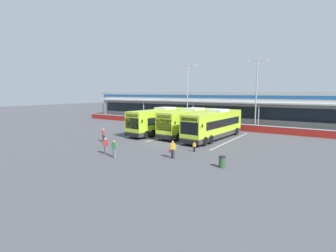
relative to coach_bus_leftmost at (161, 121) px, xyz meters
The scene contains 18 objects.
ground_plane 7.39m from the coach_bus_leftmost, 53.35° to the right, with size 200.00×200.00×0.00m, color #4C4C51.
terminal_building 21.61m from the coach_bus_leftmost, 78.55° to the left, with size 70.00×13.00×6.00m.
red_barrier_wall 9.81m from the coach_bus_leftmost, 63.91° to the left, with size 60.00×0.40×1.10m.
coach_bus_leftmost is the anchor object (origin of this frame).
coach_bus_left_centre 4.40m from the coach_bus_leftmost, 11.86° to the left, with size 3.48×12.28×3.78m.
coach_bus_centre 8.27m from the coach_bus_leftmost, ahead, with size 3.48×12.28×3.78m.
bay_stripe_far_west 2.70m from the coach_bus_leftmost, behind, with size 0.14×13.00×0.01m, color silver.
bay_stripe_west 2.83m from the coach_bus_leftmost, ahead, with size 0.14×13.00×0.01m, color silver.
bay_stripe_mid_west 6.63m from the coach_bus_leftmost, ahead, with size 0.14×13.00×0.01m, color silver.
bay_stripe_centre 10.73m from the coach_bus_leftmost, ahead, with size 0.14×13.00×0.01m, color silver.
pedestrian_with_handbag 14.33m from the coach_bus_leftmost, 50.75° to the right, with size 0.65×0.42×1.62m.
pedestrian_in_dark_coat 14.57m from the coach_bus_leftmost, 72.21° to the right, with size 0.53×0.30×1.62m.
pedestrian_child 12.31m from the coach_bus_leftmost, 38.97° to the right, with size 0.33×0.19×1.00m.
pedestrian_near_bin 13.72m from the coach_bus_leftmost, 78.19° to the right, with size 0.53×0.33×1.62m.
pedestrian_approaching_bus 9.49m from the coach_bus_leftmost, 102.99° to the right, with size 0.51×0.41×1.62m.
lamp_post_west 12.09m from the coach_bus_leftmost, 99.36° to the left, with size 3.24×0.28×11.00m.
lamp_post_centre 15.67m from the coach_bus_leftmost, 44.26° to the left, with size 3.24×0.28×11.00m.
litter_bin 17.96m from the coach_bus_leftmost, 39.09° to the right, with size 0.54×0.54×0.93m.
Camera 1 is at (16.81, -24.18, 5.99)m, focal length 26.85 mm.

